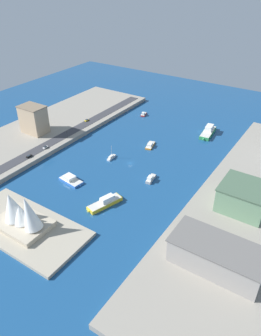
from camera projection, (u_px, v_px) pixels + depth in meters
ground_plane at (130, 163)px, 246.98m from camera, size 440.00×440.00×0.00m
quay_west at (256, 204)px, 202.38m from camera, size 70.00×240.00×3.44m
quay_east at (42, 131)px, 289.75m from camera, size 70.00×240.00×3.44m
peninsula_point at (24, 227)px, 185.82m from camera, size 76.44×36.73×2.00m
road_strip at (62, 136)px, 277.39m from camera, size 9.85×228.00×0.15m
catamaran_blue at (70, 180)px, 225.51m from camera, size 19.12×10.33×4.07m
water_taxi_orange at (150, 145)px, 269.06m from camera, size 8.38×15.16×3.23m
yacht_sleek_gray at (151, 178)px, 226.75m from camera, size 5.12×12.87×3.97m
sailboat_small_white at (111, 157)px, 252.43m from camera, size 3.27×10.59×11.26m
tugboat_red at (144, 114)px, 324.38m from camera, size 6.68×11.07×3.43m
ferry_green_doubledeck at (208, 132)px, 287.66m from camera, size 11.24×29.18×7.34m
ferry_yellow_fast at (105, 203)px, 203.20m from camera, size 13.28×25.14×5.65m
apartment_midrise_tan at (34, 119)px, 278.49m from camera, size 21.98×15.55×23.83m
terminal_long_green at (244, 197)px, 192.27m from camera, size 27.98×26.39×15.98m
carpark_squat_concrete at (217, 255)px, 155.33m from camera, size 45.36×21.78×13.71m
suv_black at (29, 156)px, 247.28m from camera, size 2.03×4.84×1.62m
van_white at (45, 147)px, 259.25m from camera, size 2.18×4.47×1.74m
taxi_yellow_cab at (87, 120)px, 304.00m from camera, size 2.14×4.43×1.46m
traffic_light_waterfront at (67, 134)px, 272.19m from camera, size 0.36×0.36×6.50m
opera_landmark at (21, 214)px, 180.82m from camera, size 31.54×21.95×23.32m
park_tree_cluster at (239, 182)px, 210.42m from camera, size 10.73×14.19×8.68m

